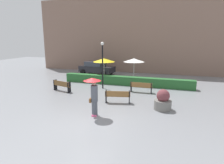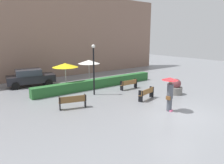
{
  "view_description": "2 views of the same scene",
  "coord_description": "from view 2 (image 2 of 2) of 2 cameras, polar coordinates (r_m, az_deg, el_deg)",
  "views": [
    {
      "loc": [
        4.1,
        -8.89,
        4.19
      ],
      "look_at": [
        -0.03,
        3.94,
        1.23
      ],
      "focal_mm": 31.35,
      "sensor_mm": 36.0,
      "label": 1
    },
    {
      "loc": [
        -10.36,
        -7.14,
        4.6
      ],
      "look_at": [
        -1.0,
        5.21,
        1.18
      ],
      "focal_mm": 33.63,
      "sensor_mm": 36.0,
      "label": 2
    }
  ],
  "objects": [
    {
      "name": "ground_plane",
      "position": [
        13.4,
        17.32,
        -8.23
      ],
      "size": [
        60.0,
        60.0,
        0.0
      ],
      "primitive_type": "plane",
      "color": "gray"
    },
    {
      "name": "bench_mid_center",
      "position": [
        15.59,
        9.42,
        -2.96
      ],
      "size": [
        1.69,
        0.69,
        0.84
      ],
      "color": "olive",
      "rests_on": "ground"
    },
    {
      "name": "bench_far_left",
      "position": [
        13.75,
        -10.63,
        -5.07
      ],
      "size": [
        1.77,
        0.79,
        0.86
      ],
      "color": "brown",
      "rests_on": "ground"
    },
    {
      "name": "bench_back_row",
      "position": [
        18.47,
        4.67,
        -0.46
      ],
      "size": [
        1.74,
        0.36,
        0.82
      ],
      "color": "olive",
      "rests_on": "ground"
    },
    {
      "name": "pedestrian_with_umbrella",
      "position": [
        13.32,
        15.46,
        -1.99
      ],
      "size": [
        0.97,
        0.97,
        2.15
      ],
      "color": "#4C515B",
      "rests_on": "ground"
    },
    {
      "name": "planter_pot",
      "position": [
        17.58,
        16.94,
        -1.46
      ],
      "size": [
        1.04,
        1.04,
        1.26
      ],
      "color": "slate",
      "rests_on": "ground"
    },
    {
      "name": "lamp_post",
      "position": [
        16.38,
        -5.01,
        4.77
      ],
      "size": [
        0.28,
        0.28,
        3.97
      ],
      "color": "black",
      "rests_on": "ground"
    },
    {
      "name": "patio_umbrella_yellow",
      "position": [
        18.61,
        -12.6,
        4.47
      ],
      "size": [
        2.21,
        2.21,
        2.3
      ],
      "color": "silver",
      "rests_on": "ground"
    },
    {
      "name": "patio_umbrella_white",
      "position": [
        20.74,
        -6.3,
        5.47
      ],
      "size": [
        2.11,
        2.11,
        2.29
      ],
      "color": "silver",
      "rests_on": "ground"
    },
    {
      "name": "hedge_strip",
      "position": [
        19.08,
        -3.65,
        -0.3
      ],
      "size": [
        12.09,
        0.7,
        0.81
      ],
      "primitive_type": "cube",
      "color": "#28602D",
      "rests_on": "ground"
    },
    {
      "name": "building_facade",
      "position": [
        25.36,
        -13.32,
        12.28
      ],
      "size": [
        28.0,
        1.2,
        9.36
      ],
      "primitive_type": "cube",
      "color": "#846656",
      "rests_on": "ground"
    },
    {
      "name": "parked_car",
      "position": [
        20.99,
        -21.27,
        1.2
      ],
      "size": [
        4.42,
        2.48,
        1.57
      ],
      "color": "black",
      "rests_on": "ground"
    }
  ]
}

